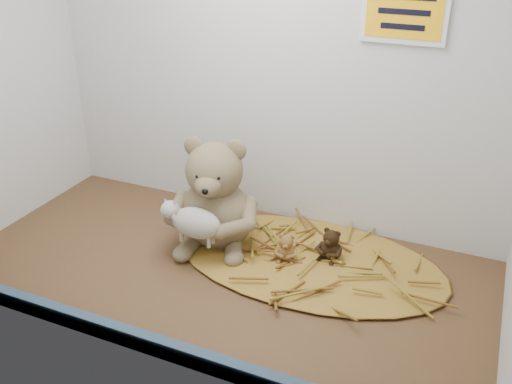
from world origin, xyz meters
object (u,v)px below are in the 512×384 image
at_px(mini_teddy_tan, 286,246).
at_px(mini_teddy_brown, 331,243).
at_px(toy_lamb, 196,223).
at_px(main_teddy, 216,192).

distance_m(mini_teddy_tan, mini_teddy_brown, 0.10).
bearing_deg(toy_lamb, main_teddy, 90.00).
xyz_separation_m(mini_teddy_tan, mini_teddy_brown, (0.09, 0.05, 0.01)).
xyz_separation_m(main_teddy, mini_teddy_brown, (0.28, 0.03, -0.09)).
bearing_deg(mini_teddy_brown, main_teddy, -162.99).
bearing_deg(mini_teddy_tan, mini_teddy_brown, 12.88).
distance_m(main_teddy, mini_teddy_tan, 0.21).
distance_m(toy_lamb, mini_teddy_tan, 0.21).
height_order(toy_lamb, mini_teddy_tan, toy_lamb).
relative_size(toy_lamb, mini_teddy_brown, 2.01).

